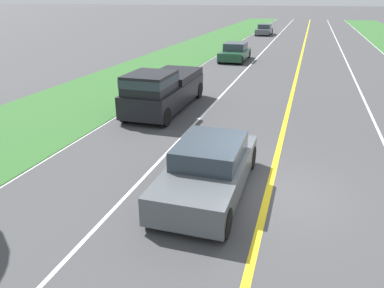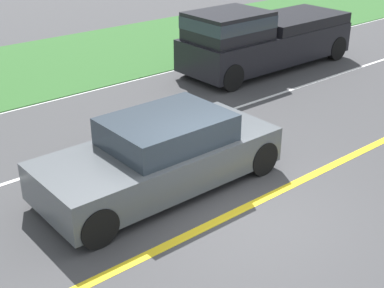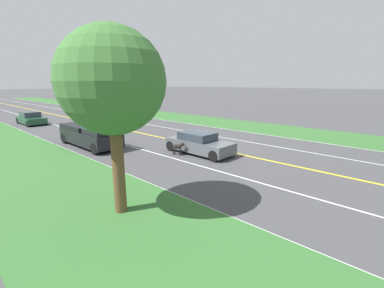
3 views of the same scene
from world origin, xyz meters
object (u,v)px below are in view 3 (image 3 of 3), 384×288
(dog, at_px, (178,147))
(car_trailing_near, at_px, (31,118))
(roadside_tree_right_near, at_px, (112,82))
(ego_car, at_px, (199,143))
(pickup_truck, at_px, (92,133))

(dog, xyz_separation_m, car_trailing_near, (2.24, -20.79, 0.09))
(dog, bearing_deg, car_trailing_near, -98.85)
(dog, distance_m, roadside_tree_right_near, 8.46)
(ego_car, height_order, car_trailing_near, same)
(pickup_truck, bearing_deg, dog, 113.50)
(dog, bearing_deg, pickup_truck, -81.51)
(ego_car, relative_size, pickup_truck, 0.79)
(ego_car, xyz_separation_m, pickup_truck, (3.88, -6.71, 0.32))
(dog, bearing_deg, roadside_tree_right_near, 14.66)
(roadside_tree_right_near, bearing_deg, dog, -150.33)
(pickup_truck, bearing_deg, ego_car, 120.03)
(ego_car, xyz_separation_m, roadside_tree_right_near, (7.75, 3.05, 3.84))
(roadside_tree_right_near, bearing_deg, car_trailing_near, -99.87)
(car_trailing_near, bearing_deg, roadside_tree_right_near, 80.13)
(dog, height_order, car_trailing_near, car_trailing_near)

